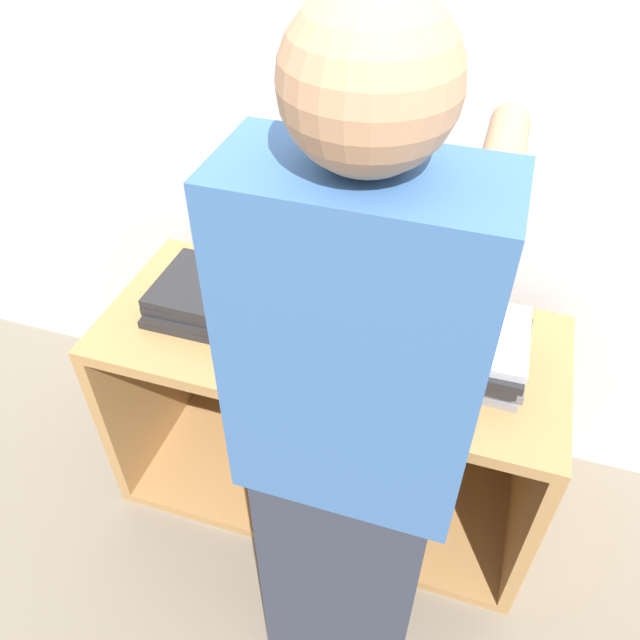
% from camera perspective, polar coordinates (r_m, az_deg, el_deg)
% --- Properties ---
extents(ground_plane, '(12.00, 12.00, 0.00)m').
position_cam_1_polar(ground_plane, '(2.05, -1.73, -20.50)').
color(ground_plane, '#756B5B').
extents(wall_back, '(8.00, 0.05, 2.40)m').
position_cam_1_polar(wall_back, '(1.69, 5.05, 20.47)').
color(wall_back, silver).
rests_on(wall_back, ground_plane).
extents(cart, '(1.24, 0.54, 0.68)m').
position_cam_1_polar(cart, '(1.95, 1.33, -7.34)').
color(cart, '#A87A47').
rests_on(cart, ground_plane).
extents(laptop_open, '(0.31, 0.34, 0.26)m').
position_cam_1_polar(laptop_open, '(1.66, 1.44, 1.29)').
color(laptop_open, gray).
rests_on(laptop_open, cart).
extents(laptop_stack_left, '(0.32, 0.27, 0.09)m').
position_cam_1_polar(laptop_stack_left, '(1.73, -9.77, 2.05)').
color(laptop_stack_left, '#232326').
rests_on(laptop_stack_left, cart).
extents(laptop_stack_right, '(0.33, 0.27, 0.11)m').
position_cam_1_polar(laptop_stack_right, '(1.58, 12.82, -2.35)').
color(laptop_stack_right, gray).
rests_on(laptop_stack_right, cart).
extents(person, '(0.40, 0.53, 1.65)m').
position_cam_1_polar(person, '(1.21, 2.84, -12.34)').
color(person, '#2D3342').
rests_on(person, ground_plane).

